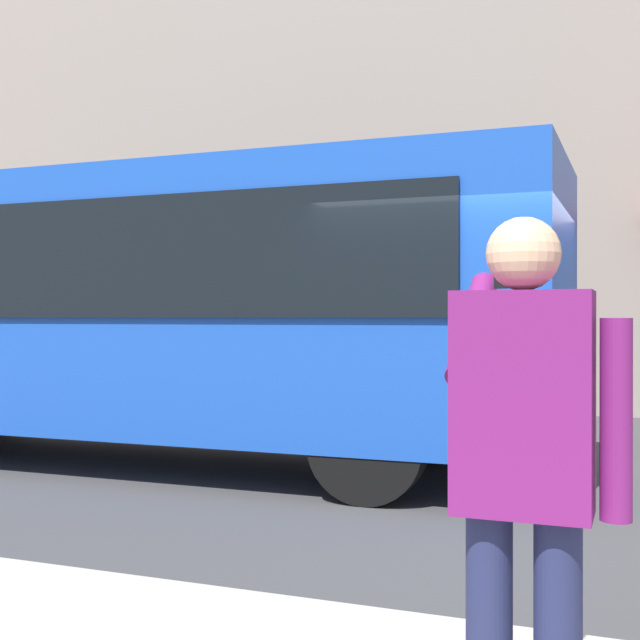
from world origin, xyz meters
name	(u,v)px	position (x,y,z in m)	size (l,w,h in m)	color
ground_plane	(484,493)	(0.00, 0.00, 0.00)	(60.00, 60.00, 0.00)	#38383A
building_facade_far	(559,47)	(-0.02, -6.80, 5.99)	(28.00, 1.55, 12.00)	gray
red_bus	(134,305)	(3.85, -0.32, 1.68)	(9.05, 2.54, 3.08)	#1947AD
pedestrian_photographer	(525,455)	(-0.98, 4.82, 1.14)	(0.53, 0.52, 1.70)	#1E2347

